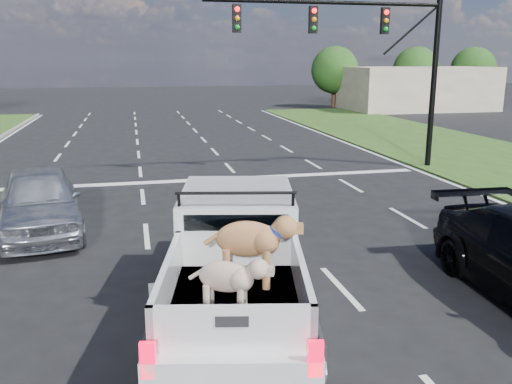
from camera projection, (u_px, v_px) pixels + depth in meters
ground at (251, 297)px, 9.87m from camera, size 160.00×160.00×0.00m
road_markings at (204, 205)px, 16.08m from camera, size 17.75×60.00×0.01m
traffic_signal at (379, 45)px, 20.24m from camera, size 9.11×0.31×7.00m
building_right at (417, 88)px, 46.39m from camera, size 12.00×7.00×3.60m
tree_far_d at (335, 70)px, 48.52m from camera, size 4.20×4.20×5.40m
tree_far_e at (416, 70)px, 50.25m from camera, size 4.20×4.20×5.40m
tree_far_f at (473, 69)px, 51.54m from camera, size 4.20×4.20×5.40m
pickup_truck at (237, 260)px, 8.89m from camera, size 3.19×6.06×2.16m
silver_sedan at (39, 201)px, 13.40m from camera, size 2.61×4.96×1.61m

